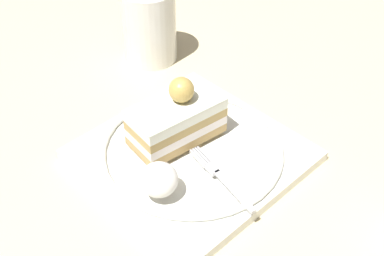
% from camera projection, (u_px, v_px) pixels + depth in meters
% --- Properties ---
extents(ground_plane, '(2.40, 2.40, 0.00)m').
position_uv_depth(ground_plane, '(161.00, 162.00, 0.65)').
color(ground_plane, beige).
extents(dessert_plate, '(0.25, 0.25, 0.02)m').
position_uv_depth(dessert_plate, '(192.00, 153.00, 0.65)').
color(dessert_plate, white).
rests_on(dessert_plate, ground_plane).
extents(cake_slice, '(0.12, 0.08, 0.08)m').
position_uv_depth(cake_slice, '(177.00, 119.00, 0.64)').
color(cake_slice, tan).
rests_on(cake_slice, dessert_plate).
extents(whipped_cream_dollop, '(0.04, 0.04, 0.04)m').
position_uv_depth(whipped_cream_dollop, '(159.00, 180.00, 0.58)').
color(whipped_cream_dollop, white).
rests_on(whipped_cream_dollop, dessert_plate).
extents(fork, '(0.04, 0.11, 0.00)m').
position_uv_depth(fork, '(220.00, 177.00, 0.60)').
color(fork, silver).
rests_on(fork, dessert_plate).
extents(drink_glass_far, '(0.08, 0.08, 0.11)m').
position_uv_depth(drink_glass_far, '(150.00, 29.00, 0.79)').
color(drink_glass_far, white).
rests_on(drink_glass_far, ground_plane).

